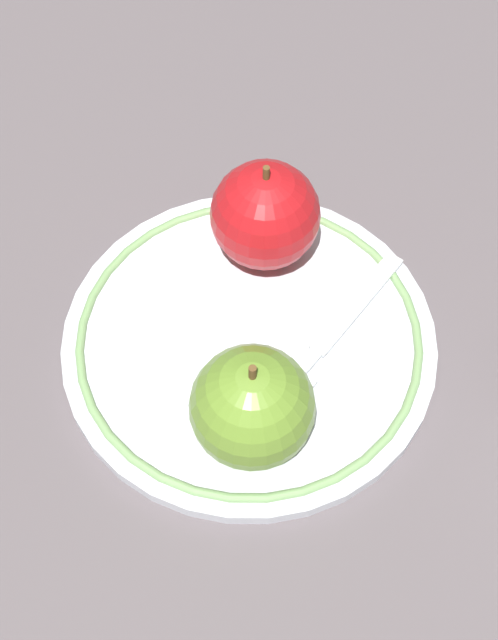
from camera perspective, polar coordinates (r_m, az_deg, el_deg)
The scene contains 5 objects.
ground_plane at distance 0.59m, azimuth 0.96°, elevation -1.94°, with size 2.00×2.00×0.00m, color #564D50.
plate at distance 0.58m, azimuth -0.00°, elevation -1.39°, with size 0.25×0.25×0.01m.
apple_red_whole at distance 0.51m, azimuth 0.21°, elevation -5.60°, with size 0.07×0.07×0.08m.
apple_second_whole at distance 0.59m, azimuth 1.04°, elevation 6.74°, with size 0.07×0.07×0.08m.
fork at distance 0.58m, azimuth 5.09°, elevation -1.12°, with size 0.17×0.08×0.00m.
Camera 1 is at (-0.29, -0.08, 0.51)m, focal length 50.00 mm.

